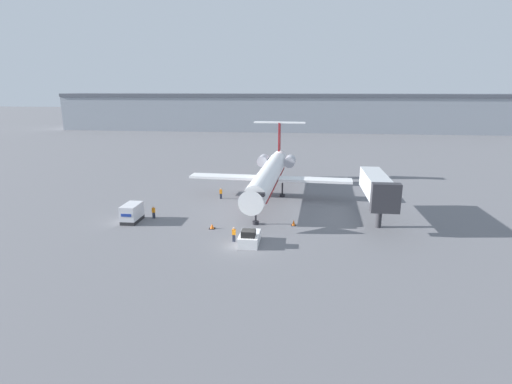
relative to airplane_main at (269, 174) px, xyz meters
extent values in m
plane|color=slate|center=(-0.79, -20.18, -3.74)|extent=(600.00, 600.00, 0.00)
cube|color=#8C939E|center=(-0.79, 99.82, 2.81)|extent=(180.00, 16.00, 13.09)
cube|color=#4C515B|center=(-0.79, 99.82, 9.95)|extent=(180.00, 16.80, 1.20)
cylinder|color=white|center=(-0.05, -1.11, -0.04)|extent=(4.25, 25.44, 3.03)
cone|color=white|center=(-0.73, -14.97, -0.04)|extent=(3.14, 2.57, 3.03)
cube|color=black|center=(-0.68, -14.00, 0.49)|extent=(2.60, 0.82, 0.44)
cone|color=white|center=(0.64, 13.20, -0.04)|extent=(2.88, 3.46, 2.73)
cube|color=maroon|center=(-0.05, -1.11, -1.02)|extent=(3.83, 22.90, 0.20)
cube|color=white|center=(7.01, -0.19, -0.72)|extent=(11.10, 3.18, 0.36)
cube|color=white|center=(-6.99, 0.49, -0.72)|extent=(11.10, 3.18, 0.36)
cylinder|color=#ADADB7|center=(2.82, 9.40, 0.34)|extent=(2.02, 3.16, 1.87)
cylinder|color=#ADADB7|center=(-1.89, 9.63, 0.34)|extent=(2.02, 3.16, 1.87)
cube|color=maroon|center=(0.67, 13.87, 4.07)|extent=(0.35, 2.21, 5.19)
cube|color=white|center=(0.67, 13.87, 6.67)|extent=(9.42, 2.25, 0.20)
cylinder|color=black|center=(-0.62, -12.76, -2.64)|extent=(0.24, 0.24, 2.19)
cylinder|color=black|center=(-0.62, -12.76, -3.54)|extent=(0.80, 0.80, 0.40)
cylinder|color=black|center=(-1.93, 0.85, -2.64)|extent=(0.24, 0.24, 2.19)
cylinder|color=black|center=(-1.93, 0.85, -3.54)|extent=(0.80, 0.80, 0.40)
cylinder|color=black|center=(2.00, 0.66, -2.64)|extent=(0.24, 0.24, 2.19)
cylinder|color=black|center=(2.00, 0.66, -3.54)|extent=(0.80, 0.80, 0.40)
cube|color=silver|center=(-0.54, -19.24, -3.16)|extent=(2.13, 3.60, 1.15)
cube|color=black|center=(-0.54, -20.04, -2.24)|extent=(1.49, 1.30, 0.70)
cube|color=black|center=(-0.54, -17.52, -3.33)|extent=(1.92, 0.30, 0.69)
cube|color=#232326|center=(-16.36, -13.57, -3.51)|extent=(1.88, 3.36, 0.45)
cube|color=silver|center=(-16.36, -13.57, -2.36)|extent=(1.88, 3.36, 1.85)
cube|color=navy|center=(-16.36, -15.27, -2.36)|extent=(1.32, 0.04, 0.36)
cube|color=#232838|center=(-2.34, -18.79, -3.34)|extent=(0.32, 0.20, 0.80)
cube|color=orange|center=(-2.34, -18.79, -2.62)|extent=(0.40, 0.24, 0.63)
sphere|color=tan|center=(-2.34, -18.79, -2.19)|extent=(0.23, 0.23, 0.23)
cube|color=#232838|center=(-7.31, -1.62, -3.33)|extent=(0.32, 0.20, 0.81)
cube|color=orange|center=(-7.31, -1.62, -2.61)|extent=(0.40, 0.24, 0.64)
sphere|color=tan|center=(-7.31, -1.62, -2.18)|extent=(0.23, 0.23, 0.23)
cube|color=#232838|center=(-14.13, -11.95, -3.35)|extent=(0.32, 0.20, 0.78)
cube|color=orange|center=(-14.13, -11.95, -2.64)|extent=(0.40, 0.24, 0.62)
sphere|color=tan|center=(-14.13, -11.95, -2.22)|extent=(0.23, 0.23, 0.23)
cube|color=black|center=(-5.68, -14.98, -3.72)|extent=(0.71, 0.71, 0.04)
cone|color=orange|center=(-5.68, -14.98, -3.42)|extent=(0.51, 0.51, 0.56)
cube|color=black|center=(4.11, -12.70, -3.72)|extent=(0.59, 0.59, 0.04)
cone|color=orange|center=(4.11, -12.70, -3.34)|extent=(0.42, 0.42, 0.71)
cylinder|color=#2D2D33|center=(14.42, -12.10, -2.14)|extent=(0.70, 0.70, 3.20)
cube|color=#B2B7BC|center=(14.42, -8.70, 0.76)|extent=(2.60, 11.36, 2.60)
cube|color=#2D2D33|center=(14.42, -14.98, 0.76)|extent=(3.20, 1.20, 3.38)
camera|label=1|loc=(4.90, -59.72, 12.83)|focal=28.00mm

